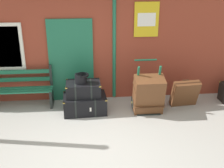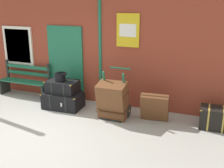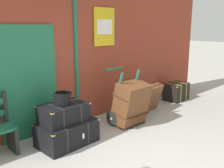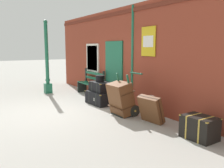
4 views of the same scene
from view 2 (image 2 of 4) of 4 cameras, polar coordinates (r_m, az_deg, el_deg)
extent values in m
plane|color=#A3A099|center=(6.20, -17.32, -10.38)|extent=(60.00, 60.00, 0.00)
cube|color=brown|center=(7.79, -6.35, 8.30)|extent=(10.40, 0.30, 3.20)
cube|color=#1E6647|center=(7.96, -9.62, 4.32)|extent=(1.10, 0.05, 2.10)
cube|color=#123D2A|center=(7.95, -9.66, 4.30)|extent=(0.06, 0.02, 2.10)
cube|color=silver|center=(8.84, -18.96, 7.55)|extent=(1.04, 0.06, 1.16)
cube|color=silver|center=(8.82, -19.04, 7.53)|extent=(0.88, 0.02, 1.00)
cylinder|color=#1E6647|center=(7.37, -2.48, 7.88)|extent=(0.09, 0.09, 3.14)
cube|color=gold|center=(7.01, 3.33, 11.10)|extent=(0.60, 0.02, 0.84)
cube|color=white|center=(7.00, 3.29, 11.09)|extent=(0.44, 0.01, 0.32)
cube|color=#1E6647|center=(8.47, -18.44, 0.25)|extent=(1.60, 0.09, 0.04)
cube|color=#1E6647|center=(8.58, -17.84, 0.51)|extent=(1.60, 0.09, 0.04)
cube|color=#1E6647|center=(8.68, -17.27, 0.76)|extent=(1.60, 0.09, 0.04)
cube|color=#1E6647|center=(8.67, -17.14, 2.13)|extent=(1.60, 0.05, 0.10)
cube|color=#1E6647|center=(8.63, -17.25, 3.41)|extent=(1.60, 0.05, 0.10)
cube|color=black|center=(9.13, -21.42, -0.35)|extent=(0.06, 0.40, 0.45)
cube|color=black|center=(9.14, -20.92, 3.02)|extent=(0.06, 0.06, 0.56)
cube|color=black|center=(8.19, -13.57, -1.56)|extent=(0.06, 0.40, 0.45)
cube|color=black|center=(8.21, -13.02, 2.20)|extent=(0.06, 0.06, 0.56)
cube|color=black|center=(7.45, -10.10, -3.35)|extent=(1.03, 0.69, 0.42)
cube|color=black|center=(7.56, -11.60, -3.14)|extent=(0.07, 0.65, 0.43)
cube|color=black|center=(7.35, -8.56, -3.56)|extent=(0.07, 0.65, 0.43)
cube|color=#B79338|center=(7.38, -14.57, -2.21)|extent=(0.05, 0.05, 0.02)
cube|color=#B79338|center=(6.92, -7.87, -3.11)|extent=(0.05, 0.05, 0.02)
cube|color=#B79338|center=(7.86, -12.21, -0.85)|extent=(0.05, 0.05, 0.02)
cube|color=#B79338|center=(7.43, -5.82, -1.60)|extent=(0.05, 0.05, 0.02)
cube|color=silver|center=(7.23, -11.60, -4.10)|extent=(0.36, 0.01, 0.10)
cube|color=black|center=(7.38, -10.26, -0.53)|extent=(0.81, 0.56, 0.32)
cube|color=black|center=(7.47, -11.45, -0.38)|extent=(0.05, 0.55, 0.33)
cube|color=black|center=(7.29, -9.04, -0.68)|extent=(0.05, 0.55, 0.33)
cube|color=#B79338|center=(7.33, -13.87, 0.34)|extent=(0.05, 0.05, 0.02)
cube|color=#B79338|center=(6.94, -8.65, -0.29)|extent=(0.05, 0.05, 0.02)
cube|color=#B79338|center=(7.73, -11.82, 1.35)|extent=(0.05, 0.05, 0.02)
cube|color=#B79338|center=(7.36, -6.79, 0.81)|extent=(0.05, 0.05, 0.02)
cylinder|color=black|center=(7.30, -10.77, 1.48)|extent=(0.28, 0.28, 0.22)
cylinder|color=black|center=(7.26, -10.55, 2.13)|extent=(0.29, 0.29, 0.04)
cube|color=black|center=(6.73, 0.07, -7.16)|extent=(0.56, 0.28, 0.03)
cube|color=#1E6647|center=(6.78, -1.27, -1.81)|extent=(0.04, 0.37, 1.16)
cube|color=#1E6647|center=(6.61, 2.73, -2.34)|extent=(0.04, 0.37, 1.16)
cylinder|color=#1E6647|center=(6.83, 1.72, 3.31)|extent=(0.54, 0.04, 0.04)
cylinder|color=black|center=(7.01, -1.58, -4.86)|extent=(0.04, 0.32, 0.32)
cylinder|color=#B79338|center=(7.01, -1.58, -4.86)|extent=(0.07, 0.06, 0.06)
cylinder|color=black|center=(6.80, 3.40, -5.61)|extent=(0.04, 0.32, 0.32)
cylinder|color=#B79338|center=(6.80, 3.40, -5.61)|extent=(0.07, 0.06, 0.06)
cube|color=brown|center=(6.57, 0.13, -3.44)|extent=(0.68, 0.61, 0.95)
cube|color=#432715|center=(6.64, 0.13, -5.00)|extent=(0.70, 0.46, 0.12)
cube|color=#432715|center=(6.51, 0.13, -1.84)|extent=(0.70, 0.46, 0.12)
cube|color=brown|center=(6.58, 8.84, -4.82)|extent=(0.69, 0.45, 0.69)
cylinder|color=#3A2112|center=(6.50, 9.05, -1.94)|extent=(0.16, 0.04, 0.03)
cube|color=#351E10|center=(6.58, 8.84, -4.82)|extent=(0.68, 0.30, 0.66)
cube|color=black|center=(6.62, 20.75, -6.65)|extent=(0.70, 0.50, 0.48)
cube|color=#B79338|center=(6.62, 19.42, -6.52)|extent=(0.05, 0.49, 0.49)
cube|color=#B79338|center=(6.63, 22.07, -6.78)|extent=(0.05, 0.49, 0.49)
cube|color=#B79338|center=(6.33, 18.07, -5.24)|extent=(0.05, 0.05, 0.02)
cube|color=#B79338|center=(6.74, 18.24, -3.88)|extent=(0.05, 0.05, 0.02)
camera|label=1|loc=(3.72, -77.68, 12.94)|focal=47.01mm
camera|label=3|loc=(6.52, -47.64, 5.42)|focal=40.70mm
camera|label=4|loc=(3.90, 75.69, -9.65)|focal=38.76mm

